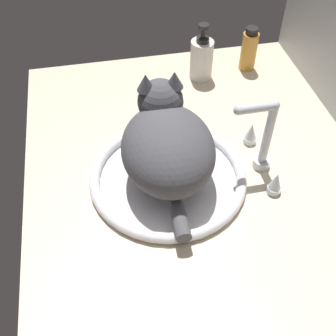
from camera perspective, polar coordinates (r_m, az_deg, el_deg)
The scene contains 6 objects.
countertop at distance 95.56cm, azimuth 5.08°, elevation -4.02°, with size 115.25×80.40×3.00cm, color beige.
sink_basin at distance 95.85cm, azimuth 0.00°, elevation -1.20°, with size 36.12×36.12×2.38cm.
faucet at distance 96.49cm, azimuth 12.82°, elevation 3.34°, with size 19.71×10.94×19.38cm.
cat at distance 90.25cm, azimuth -0.19°, elevation 3.62°, with size 34.66×21.05×20.05cm.
amber_bottle at distance 129.96cm, azimuth 11.02°, elevation 15.61°, with size 4.71×4.71×13.18cm.
soap_pump_bottle at distance 124.05cm, azimuth 4.61°, elevation 14.72°, with size 6.56×6.56×16.79cm.
Camera 1 is at (56.57, -20.05, 75.85)cm, focal length 44.53 mm.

